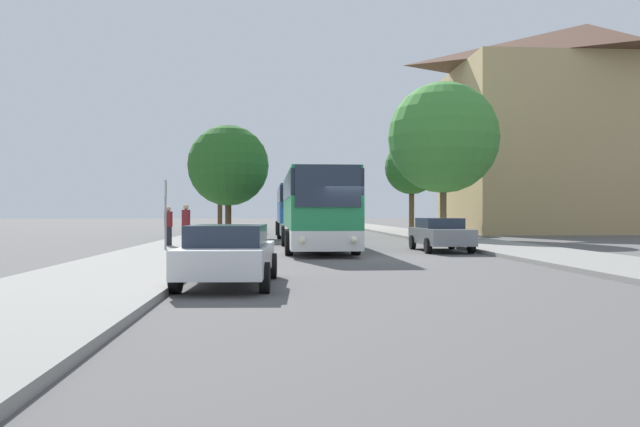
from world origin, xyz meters
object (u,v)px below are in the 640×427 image
(bus_middle, at_px, (298,210))
(pedestrian_waiting_far, at_px, (186,225))
(tree_right_mid, at_px, (443,138))
(bus_front, at_px, (316,209))
(tree_right_near, at_px, (412,168))
(bus_stop_sign, at_px, (166,207))
(pedestrian_waiting_near, at_px, (168,226))
(tree_left_far, at_px, (220,175))
(tree_left_near, at_px, (228,166))
(bus_rear, at_px, (295,210))
(parked_car_right_near, at_px, (440,233))
(parked_car_left_curb, at_px, (229,253))

(bus_middle, xyz_separation_m, pedestrian_waiting_far, (-5.27, -14.42, -0.70))
(bus_middle, relative_size, tree_right_mid, 1.18)
(bus_front, bearing_deg, tree_right_near, 66.65)
(bus_front, distance_m, bus_stop_sign, 6.29)
(pedestrian_waiting_far, bearing_deg, pedestrian_waiting_near, 146.87)
(tree_right_mid, bearing_deg, tree_left_far, 133.05)
(pedestrian_waiting_near, xyz_separation_m, tree_left_near, (1.68, 12.26, 3.59))
(bus_rear, bearing_deg, parked_car_right_near, -79.37)
(bus_stop_sign, height_order, pedestrian_waiting_far, bus_stop_sign)
(pedestrian_waiting_far, bearing_deg, tree_left_near, 102.68)
(pedestrian_waiting_near, xyz_separation_m, tree_left_far, (-0.05, 25.62, 3.80))
(bus_middle, height_order, tree_left_near, tree_left_near)
(bus_front, height_order, bus_stop_sign, bus_front)
(parked_car_left_curb, distance_m, pedestrian_waiting_far, 13.32)
(pedestrian_waiting_far, relative_size, tree_left_near, 0.26)
(pedestrian_waiting_far, bearing_deg, tree_right_near, 71.44)
(pedestrian_waiting_near, distance_m, tree_right_mid, 18.47)
(bus_stop_sign, xyz_separation_m, tree_right_near, (14.76, 22.87, 3.23))
(tree_right_near, bearing_deg, bus_front, -112.61)
(bus_front, xyz_separation_m, parked_car_left_curb, (-2.73, -12.77, -1.03))
(bus_middle, xyz_separation_m, tree_left_far, (-6.24, 12.25, 3.05))
(pedestrian_waiting_near, relative_size, tree_left_near, 0.24)
(bus_middle, xyz_separation_m, tree_left_near, (-4.51, -1.10, 2.84))
(bus_stop_sign, height_order, tree_right_mid, tree_right_mid)
(bus_middle, xyz_separation_m, parked_car_left_curb, (-2.47, -27.45, -1.06))
(pedestrian_waiting_far, bearing_deg, bus_rear, 94.86)
(tree_right_near, xyz_separation_m, tree_right_mid, (-0.26, -10.13, 1.10))
(parked_car_right_near, distance_m, tree_left_near, 18.12)
(parked_car_left_curb, bearing_deg, bus_rear, 89.03)
(bus_middle, relative_size, pedestrian_waiting_far, 6.16)
(parked_car_right_near, bearing_deg, pedestrian_waiting_far, -6.94)
(bus_rear, bearing_deg, bus_middle, -90.22)
(bus_middle, height_order, parked_car_left_curb, bus_middle)
(bus_rear, distance_m, parked_car_left_curb, 41.23)
(tree_right_mid, bearing_deg, pedestrian_waiting_near, -147.32)
(parked_car_left_curb, relative_size, parked_car_right_near, 0.96)
(bus_rear, bearing_deg, bus_stop_sign, -100.44)
(bus_rear, bearing_deg, tree_right_mid, -63.24)
(parked_car_right_near, height_order, tree_left_far, tree_left_far)
(pedestrian_waiting_near, height_order, tree_right_near, tree_right_near)
(tree_left_far, bearing_deg, parked_car_right_near, -67.55)
(parked_car_left_curb, distance_m, pedestrian_waiting_near, 14.56)
(bus_stop_sign, bearing_deg, parked_car_left_curb, -73.27)
(bus_front, bearing_deg, bus_middle, 90.26)
(parked_car_right_near, bearing_deg, pedestrian_waiting_near, -11.47)
(bus_rear, xyz_separation_m, pedestrian_waiting_far, (-5.51, -28.10, -0.78))
(bus_middle, distance_m, bus_stop_sign, 17.50)
(parked_car_right_near, bearing_deg, tree_right_mid, -105.34)
(pedestrian_waiting_far, xyz_separation_m, tree_right_mid, (14.02, 10.64, 5.11))
(tree_left_far, bearing_deg, tree_right_near, -21.20)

